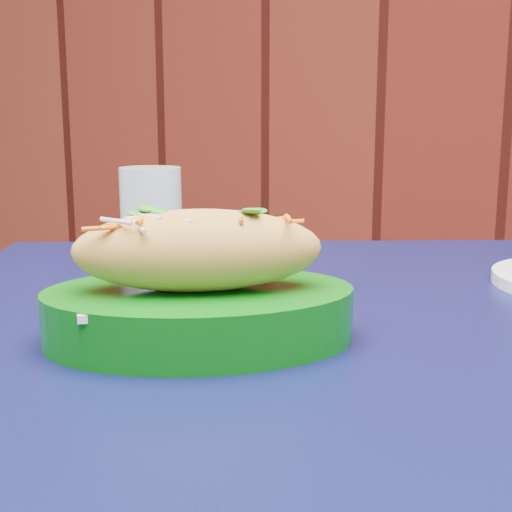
% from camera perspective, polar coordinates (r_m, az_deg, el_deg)
% --- Properties ---
extents(cafe_table, '(1.02, 1.02, 0.75)m').
position_cam_1_polar(cafe_table, '(0.63, 7.44, -13.32)').
color(cafe_table, black).
rests_on(cafe_table, ground).
extents(banh_mi_basket, '(0.28, 0.24, 0.11)m').
position_cam_1_polar(banh_mi_basket, '(0.55, -4.59, -2.59)').
color(banh_mi_basket, '#075D0C').
rests_on(banh_mi_basket, cafe_table).
extents(water_glass, '(0.07, 0.07, 0.11)m').
position_cam_1_polar(water_glass, '(0.83, -8.38, 3.09)').
color(water_glass, silver).
rests_on(water_glass, cafe_table).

